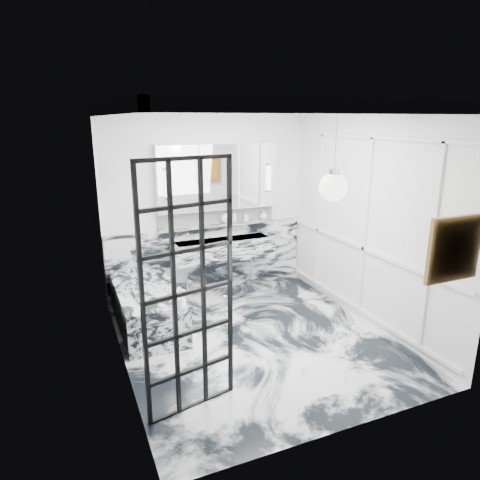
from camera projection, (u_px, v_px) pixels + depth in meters
name	position (u px, v px, depth m)	size (l,w,h in m)	color
floor	(256.00, 338.00, 5.39)	(3.60, 3.60, 0.00)	silver
ceiling	(258.00, 106.00, 4.62)	(3.60, 3.60, 0.00)	white
wall_back	(207.00, 204.00, 6.60)	(3.60, 3.60, 0.00)	white
wall_front	(352.00, 283.00, 3.41)	(3.60, 3.60, 0.00)	white
wall_left	(116.00, 246.00, 4.40)	(3.60, 3.60, 0.00)	white
wall_right	(367.00, 219.00, 5.61)	(3.60, 3.60, 0.00)	white
marble_clad_back	(209.00, 258.00, 6.82)	(3.18, 0.05, 1.05)	silver
marble_clad_left	(118.00, 252.00, 4.43)	(0.02, 3.56, 2.68)	silver
panel_molding	(365.00, 227.00, 5.62)	(0.03, 3.40, 2.30)	white
soap_bottle_a	(234.00, 217.00, 6.73)	(0.07, 0.07, 0.19)	#8C5919
soap_bottle_b	(246.00, 217.00, 6.81)	(0.07, 0.07, 0.15)	#4C4C51
soap_bottle_c	(263.00, 215.00, 6.93)	(0.12, 0.12, 0.16)	silver
face_pot	(226.00, 219.00, 6.69)	(0.17, 0.17, 0.17)	white
amber_bottle	(229.00, 220.00, 6.71)	(0.04, 0.04, 0.10)	#8C5919
flower_vase	(179.00, 303.00, 4.95)	(0.08, 0.08, 0.12)	silver
crittall_door	(189.00, 292.00, 3.80)	(0.88, 0.04, 2.36)	black
artwork	(454.00, 249.00, 3.83)	(0.51, 0.05, 0.51)	orange
pendant_light	(333.00, 187.00, 3.87)	(0.26, 0.26, 0.26)	white
trough_sink	(222.00, 249.00, 6.62)	(1.60, 0.45, 0.30)	silver
ledge	(218.00, 225.00, 6.68)	(1.90, 0.14, 0.04)	silver
subway_tile	(217.00, 216.00, 6.69)	(1.90, 0.03, 0.23)	white
mirror_cabinet	(218.00, 177.00, 6.48)	(1.90, 0.16, 1.00)	white
sconce_left	(166.00, 184.00, 6.09)	(0.07, 0.07, 0.40)	white
sconce_right	(269.00, 178.00, 6.71)	(0.07, 0.07, 0.40)	white
bathtub	(147.00, 306.00, 5.66)	(0.75, 1.65, 0.55)	silver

